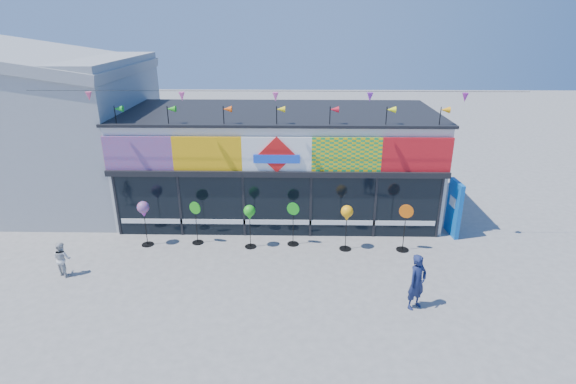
{
  "coord_description": "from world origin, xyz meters",
  "views": [
    {
      "loc": [
        0.68,
        -11.41,
        7.43
      ],
      "look_at": [
        0.42,
        2.0,
        2.26
      ],
      "focal_mm": 28.0,
      "sensor_mm": 36.0,
      "label": 1
    }
  ],
  "objects_px": {
    "spinner_5": "(405,227)",
    "adult_man": "(417,282)",
    "spinner_2": "(250,214)",
    "spinner_3": "(293,223)",
    "child": "(62,259)",
    "spinner_1": "(196,222)",
    "spinner_4": "(347,215)",
    "blue_sign": "(454,208)",
    "spinner_0": "(144,211)"
  },
  "relations": [
    {
      "from": "spinner_1",
      "to": "adult_man",
      "type": "xyz_separation_m",
      "value": [
        6.77,
        -3.68,
        -0.03
      ]
    },
    {
      "from": "spinner_4",
      "to": "spinner_2",
      "type": "bearing_deg",
      "value": 178.31
    },
    {
      "from": "spinner_3",
      "to": "spinner_2",
      "type": "bearing_deg",
      "value": -171.43
    },
    {
      "from": "child",
      "to": "blue_sign",
      "type": "bearing_deg",
      "value": -136.97
    },
    {
      "from": "spinner_5",
      "to": "adult_man",
      "type": "distance_m",
      "value": 3.31
    },
    {
      "from": "spinner_2",
      "to": "adult_man",
      "type": "height_order",
      "value": "adult_man"
    },
    {
      "from": "spinner_2",
      "to": "child",
      "type": "distance_m",
      "value": 5.96
    },
    {
      "from": "child",
      "to": "spinner_0",
      "type": "bearing_deg",
      "value": -104.82
    },
    {
      "from": "spinner_4",
      "to": "child",
      "type": "bearing_deg",
      "value": -168.4
    },
    {
      "from": "spinner_2",
      "to": "spinner_4",
      "type": "xyz_separation_m",
      "value": [
        3.29,
        -0.1,
        0.04
      ]
    },
    {
      "from": "spinner_4",
      "to": "spinner_3",
      "type": "bearing_deg",
      "value": 169.97
    },
    {
      "from": "spinner_3",
      "to": "spinner_4",
      "type": "height_order",
      "value": "spinner_4"
    },
    {
      "from": "spinner_1",
      "to": "adult_man",
      "type": "distance_m",
      "value": 7.71
    },
    {
      "from": "spinner_5",
      "to": "adult_man",
      "type": "xyz_separation_m",
      "value": [
        -0.39,
        -3.28,
        -0.09
      ]
    },
    {
      "from": "spinner_1",
      "to": "spinner_3",
      "type": "height_order",
      "value": "spinner_3"
    },
    {
      "from": "adult_man",
      "to": "child",
      "type": "relative_size",
      "value": 1.44
    },
    {
      "from": "spinner_1",
      "to": "spinner_5",
      "type": "xyz_separation_m",
      "value": [
        7.16,
        -0.39,
        0.06
      ]
    },
    {
      "from": "spinner_3",
      "to": "child",
      "type": "bearing_deg",
      "value": -163.16
    },
    {
      "from": "blue_sign",
      "to": "child",
      "type": "distance_m",
      "value": 13.29
    },
    {
      "from": "spinner_3",
      "to": "child",
      "type": "relative_size",
      "value": 1.43
    },
    {
      "from": "adult_man",
      "to": "child",
      "type": "xyz_separation_m",
      "value": [
        -10.46,
        1.49,
        -0.24
      ]
    },
    {
      "from": "spinner_2",
      "to": "child",
      "type": "bearing_deg",
      "value": -161.07
    },
    {
      "from": "spinner_3",
      "to": "spinner_4",
      "type": "bearing_deg",
      "value": -10.03
    },
    {
      "from": "spinner_0",
      "to": "child",
      "type": "bearing_deg",
      "value": -134.34
    },
    {
      "from": "spinner_1",
      "to": "spinner_4",
      "type": "xyz_separation_m",
      "value": [
        5.2,
        -0.36,
        0.47
      ]
    },
    {
      "from": "spinner_5",
      "to": "child",
      "type": "xyz_separation_m",
      "value": [
        -10.85,
        -1.79,
        -0.34
      ]
    },
    {
      "from": "adult_man",
      "to": "spinner_2",
      "type": "bearing_deg",
      "value": 111.01
    },
    {
      "from": "spinner_0",
      "to": "adult_man",
      "type": "height_order",
      "value": "spinner_0"
    },
    {
      "from": "spinner_1",
      "to": "child",
      "type": "height_order",
      "value": "spinner_1"
    },
    {
      "from": "spinner_3",
      "to": "spinner_4",
      "type": "xyz_separation_m",
      "value": [
        1.81,
        -0.32,
        0.47
      ]
    },
    {
      "from": "blue_sign",
      "to": "spinner_3",
      "type": "distance_m",
      "value": 5.92
    },
    {
      "from": "spinner_2",
      "to": "child",
      "type": "xyz_separation_m",
      "value": [
        -5.6,
        -1.92,
        -0.7
      ]
    },
    {
      "from": "adult_man",
      "to": "spinner_1",
      "type": "bearing_deg",
      "value": 117.57
    },
    {
      "from": "child",
      "to": "spinner_5",
      "type": "bearing_deg",
      "value": -141.12
    },
    {
      "from": "spinner_1",
      "to": "spinner_2",
      "type": "bearing_deg",
      "value": -7.87
    },
    {
      "from": "spinner_0",
      "to": "spinner_1",
      "type": "height_order",
      "value": "spinner_0"
    },
    {
      "from": "spinner_0",
      "to": "adult_man",
      "type": "bearing_deg",
      "value": -22.36
    },
    {
      "from": "spinner_1",
      "to": "spinner_2",
      "type": "xyz_separation_m",
      "value": [
        1.91,
        -0.26,
        0.43
      ]
    },
    {
      "from": "child",
      "to": "adult_man",
      "type": "bearing_deg",
      "value": -158.62
    },
    {
      "from": "blue_sign",
      "to": "spinner_1",
      "type": "height_order",
      "value": "blue_sign"
    },
    {
      "from": "spinner_4",
      "to": "adult_man",
      "type": "xyz_separation_m",
      "value": [
        1.58,
        -3.32,
        -0.5
      ]
    },
    {
      "from": "blue_sign",
      "to": "child",
      "type": "height_order",
      "value": "blue_sign"
    },
    {
      "from": "blue_sign",
      "to": "spinner_1",
      "type": "distance_m",
      "value": 9.27
    },
    {
      "from": "spinner_2",
      "to": "spinner_3",
      "type": "bearing_deg",
      "value": 8.57
    },
    {
      "from": "blue_sign",
      "to": "spinner_3",
      "type": "xyz_separation_m",
      "value": [
        -5.84,
        -0.96,
        -0.19
      ]
    },
    {
      "from": "spinner_4",
      "to": "adult_man",
      "type": "height_order",
      "value": "spinner_4"
    },
    {
      "from": "spinner_1",
      "to": "spinner_5",
      "type": "height_order",
      "value": "spinner_5"
    },
    {
      "from": "spinner_1",
      "to": "blue_sign",
      "type": "bearing_deg",
      "value": 5.7
    },
    {
      "from": "spinner_2",
      "to": "spinner_5",
      "type": "height_order",
      "value": "spinner_5"
    },
    {
      "from": "spinner_2",
      "to": "spinner_0",
      "type": "bearing_deg",
      "value": 178.69
    }
  ]
}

